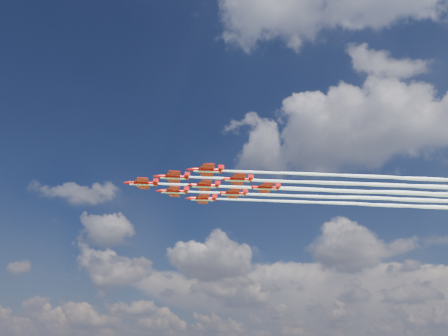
% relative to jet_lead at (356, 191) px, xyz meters
% --- Properties ---
extents(jet_lead, '(125.51, 86.50, 2.84)m').
position_rel_jet_lead_xyz_m(jet_lead, '(0.00, 0.00, 0.00)').
color(jet_lead, red).
extents(jet_row2_port, '(125.51, 86.50, 2.84)m').
position_rel_jet_lead_xyz_m(jet_row2_port, '(11.88, 0.51, 0.00)').
color(jet_row2_port, red).
extents(jet_row2_starb, '(125.51, 86.50, 2.84)m').
position_rel_jet_lead_xyz_m(jet_row2_starb, '(4.86, 10.85, 0.00)').
color(jet_row2_starb, red).
extents(jet_row3_port, '(125.51, 86.50, 2.84)m').
position_rel_jet_lead_xyz_m(jet_row3_port, '(23.75, 1.02, 0.00)').
color(jet_row3_port, red).
extents(jet_row3_centre, '(125.51, 86.50, 2.84)m').
position_rel_jet_lead_xyz_m(jet_row3_centre, '(16.74, 11.36, 0.00)').
color(jet_row3_centre, red).
extents(jet_row3_starb, '(125.51, 86.50, 2.84)m').
position_rel_jet_lead_xyz_m(jet_row3_starb, '(9.72, 21.70, 0.00)').
color(jet_row3_starb, red).
extents(jet_row4_starb, '(125.51, 86.50, 2.84)m').
position_rel_jet_lead_xyz_m(jet_row4_starb, '(21.60, 22.21, 0.00)').
color(jet_row4_starb, red).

